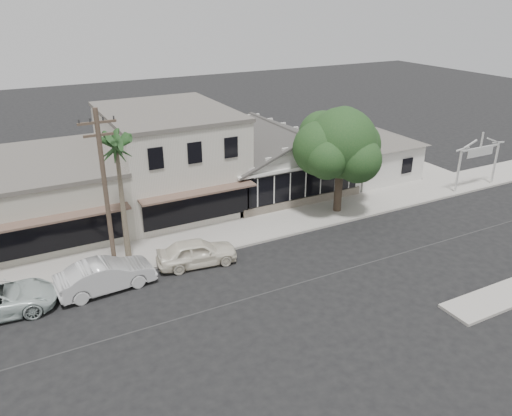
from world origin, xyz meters
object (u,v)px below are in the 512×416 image
car_0 (197,252)px  shade_tree (339,145)px  utility_pole (106,192)px  car_1 (106,275)px  arch_sign (480,150)px

car_0 → shade_tree: bearing=-69.9°
utility_pole → shade_tree: size_ratio=1.24×
shade_tree → utility_pole: bearing=-174.0°
shade_tree → car_0: bearing=-167.4°
utility_pole → car_1: utility_pole is taller
car_1 → car_0: bearing=-91.6°
arch_sign → utility_pole: (-27.40, -0.10, 1.63)m
utility_pole → car_0: utility_pole is taller
car_0 → car_1: size_ratio=0.91×
arch_sign → utility_pole: bearing=-179.8°
arch_sign → car_0: size_ratio=0.94×
car_1 → arch_sign: bearing=-91.9°
arch_sign → car_0: bearing=-177.6°
car_1 → shade_tree: size_ratio=0.67×
car_0 → arch_sign: bearing=-80.1°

